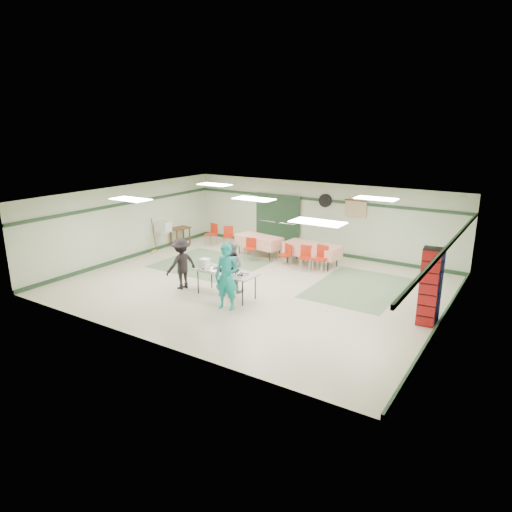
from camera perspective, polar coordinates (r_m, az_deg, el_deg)
The scene contains 42 objects.
floor at distance 14.16m, azimuth -0.25°, elevation -3.63°, with size 11.00×11.00×0.00m, color beige.
ceiling at distance 13.48m, azimuth -0.26°, elevation 7.23°, with size 11.00×11.00×0.00m, color white.
wall_back at distance 17.61m, azimuth 7.74°, elevation 4.75°, with size 11.00×11.00×0.00m, color beige.
wall_front at distance 10.43m, azimuth -13.82°, elevation -3.60°, with size 11.00×11.00×0.00m, color beige.
wall_left at distance 17.29m, azimuth -15.79°, elevation 4.07°, with size 9.00×9.00×0.00m, color beige.
wall_right at distance 11.83m, azimuth 22.74°, elevation -2.06°, with size 9.00×9.00×0.00m, color beige.
trim_back at distance 17.46m, azimuth 7.79°, elevation 6.98°, with size 11.00×0.06×0.10m, color #1F3922.
baseboard_back at distance 17.88m, azimuth 7.55°, elevation 0.68°, with size 11.00×0.06×0.12m, color #1F3922.
trim_left at distance 17.15m, azimuth -15.90°, elevation 6.35°, with size 9.00×0.06×0.10m, color #1F3922.
baseboard_left at distance 17.58m, azimuth -15.40°, elevation -0.05°, with size 9.00×0.06×0.12m, color #1F3922.
trim_right at distance 11.65m, azimuth 22.97°, elevation 1.24°, with size 9.00×0.06×0.10m, color #1F3922.
baseboard_right at distance 12.27m, azimuth 21.95°, elevation -7.77°, with size 9.00×0.06×0.12m, color #1F3922.
green_patch_a at distance 16.31m, azimuth -5.73°, elevation -0.99°, with size 3.50×3.00×0.01m, color slate.
green_patch_b at distance 14.27m, azimuth 12.60°, elevation -3.86°, with size 2.50×3.50×0.01m, color slate.
double_door_left at distance 18.63m, azimuth 1.48°, elevation 4.57°, with size 0.90×0.06×2.10m, color #939693.
double_door_right at distance 18.17m, azimuth 4.05°, elevation 4.24°, with size 0.90×0.06×2.10m, color #939693.
door_frame at distance 18.38m, azimuth 2.70°, elevation 4.40°, with size 2.00×0.03×2.15m, color #1F3922.
wall_fan at distance 17.31m, azimuth 8.65°, elevation 6.87°, with size 0.50×0.50×0.10m, color black.
scroll_banner at distance 16.90m, azimuth 12.35°, elevation 5.76°, with size 0.80×0.02×0.60m, color tan.
serving_table at distance 13.03m, azimuth -3.77°, elevation -2.10°, with size 1.90×0.84×0.76m.
sheet_tray_right at distance 12.68m, azimuth -2.28°, elevation -2.34°, with size 0.52×0.40×0.02m, color silver.
sheet_tray_mid at distance 13.19m, azimuth -3.77°, elevation -1.62°, with size 0.55×0.42×0.02m, color silver.
sheet_tray_left at distance 13.24m, azimuth -5.77°, elevation -1.60°, with size 0.62×0.47×0.02m, color silver.
baking_pan at distance 12.99m, azimuth -3.45°, elevation -1.78°, with size 0.52×0.33×0.08m, color black.
foam_box_stack at distance 13.49m, azimuth -6.42°, elevation -0.81°, with size 0.26×0.23×0.23m, color white.
volunteer_teal at distance 12.11m, azimuth -3.68°, elevation -2.63°, with size 0.66×0.43×1.80m, color teal.
volunteer_grey at distance 13.44m, azimuth -3.05°, elevation -1.32°, with size 0.74×0.58×1.52m, color gray.
volunteer_dark at distance 13.82m, azimuth -9.31°, elevation -0.96°, with size 1.00×0.57×1.55m, color black.
dining_table_a at distance 16.11m, azimuth 7.02°, elevation 0.84°, with size 2.02×1.00×0.77m.
dining_table_b at distance 17.14m, azimuth 0.38°, elevation 1.90°, with size 1.89×1.05×0.77m.
chair_a at distance 15.61m, azimuth 6.24°, elevation 0.12°, with size 0.49×0.49×0.83m.
chair_b at distance 15.94m, azimuth 3.81°, elevation 0.40°, with size 0.48×0.48×0.78m.
chair_c at distance 15.38m, azimuth 8.13°, elevation 0.01°, with size 0.44×0.44×0.91m.
chair_d at distance 16.70m, azimuth -0.73°, elevation 1.22°, with size 0.45×0.45×0.80m.
chair_loose_a at distance 18.50m, azimuth -3.49°, elevation 2.73°, with size 0.52×0.52×0.83m.
chair_loose_b at distance 18.74m, azimuth -5.47°, elevation 3.01°, with size 0.50×0.50×0.90m.
crate_stack_blue_a at distance 12.11m, azimuth 20.99°, elevation -3.58°, with size 0.41×0.41×1.86m, color navy.
crate_stack_red at distance 11.90m, azimuth 20.80°, elevation -3.63°, with size 0.43×0.43×1.96m, color maroon.
crate_stack_blue_b at distance 12.25m, azimuth 20.94°, elevation -4.53°, with size 0.42×0.42×1.38m, color navy.
printer_table at distance 18.86m, azimuth -9.48°, elevation 3.17°, with size 0.63×0.85×0.74m.
office_printer at distance 18.11m, azimuth -11.53°, elevation 3.58°, with size 0.51×0.45×0.41m, color silver.
broom at distance 17.92m, azimuth -12.63°, elevation 2.59°, with size 0.03×0.03×1.37m, color brown.
Camera 1 is at (7.23, -11.18, 4.80)m, focal length 32.00 mm.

